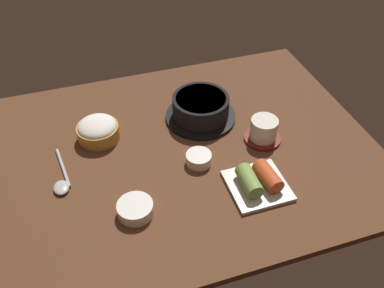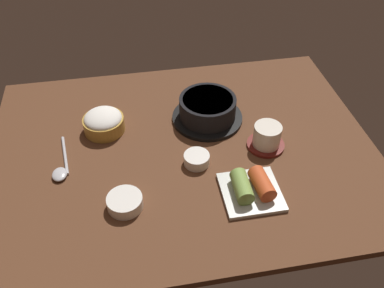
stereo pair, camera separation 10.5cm
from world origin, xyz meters
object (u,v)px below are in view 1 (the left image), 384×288
Objects in this scene: stone_pot at (201,108)px; tea_cup_with_saucer at (263,130)px; rice_bowl at (98,130)px; spoon at (62,181)px; banchan_cup_center at (199,158)px; side_bowl_near at (135,209)px; kimchi_plate at (258,182)px.

stone_pot is 18.72cm from tea_cup_with_saucer.
rice_bowl is 17.53cm from spoon.
stone_pot is at bearing 133.22° from tea_cup_with_saucer.
tea_cup_with_saucer is at bearing 9.34° from banchan_cup_center.
tea_cup_with_saucer is 52.44cm from spoon.
side_bowl_near is (-37.48, -13.82, -1.54)cm from tea_cup_with_saucer.
spoon is (-39.56, -13.22, -2.86)cm from stone_pot.
banchan_cup_center is (-19.02, -3.13, -1.60)cm from tea_cup_with_saucer.
rice_bowl is at bearing 142.75° from banchan_cup_center.
rice_bowl is 0.68× the size of spoon.
side_bowl_near is at bearing -43.71° from spoon.
spoon is at bearing 173.93° from banchan_cup_center.
rice_bowl is 43.71cm from tea_cup_with_saucer.
kimchi_plate is 29.13cm from side_bowl_near.
side_bowl_near is at bearing -131.94° from stone_pot.
stone_pot reaches higher than spoon.
rice_bowl reaches higher than kimchi_plate.
spoon is (-43.99, 15.58, -1.34)cm from kimchi_plate.
kimchi_plate is 1.68× the size of side_bowl_near.
stone_pot is 3.05× the size of banchan_cup_center.
side_bowl_near is at bearing 177.35° from kimchi_plate.
kimchi_plate reaches higher than side_bowl_near.
rice_bowl is 28.05cm from side_bowl_near.
rice_bowl is at bearing 179.44° from stone_pot.
stone_pot is 1.21× the size of spoon.
banchan_cup_center is 0.80× the size of side_bowl_near.
kimchi_plate reaches higher than spoon.
kimchi_plate reaches higher than banchan_cup_center.
banchan_cup_center is at bearing -170.66° from tea_cup_with_saucer.
spoon is at bearing -129.04° from rice_bowl.
banchan_cup_center is (22.41, -17.04, -1.41)cm from rice_bowl.
kimchi_plate is (33.04, -29.08, -0.96)cm from rice_bowl.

